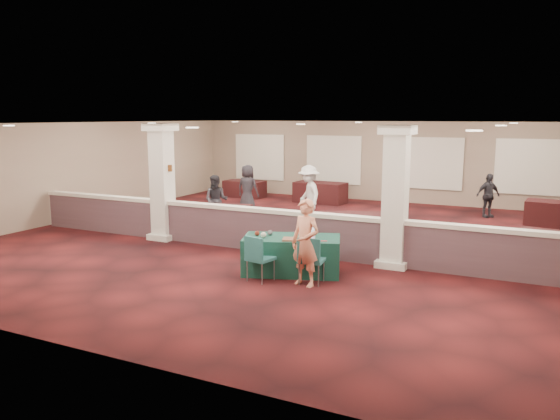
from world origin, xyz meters
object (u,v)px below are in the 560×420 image
at_px(near_table, 292,255).
at_px(woman, 305,243).
at_px(attendee_a, 216,200).
at_px(far_table_back_left, 245,189).
at_px(far_table_back_right, 560,215).
at_px(far_table_front_center, 357,229).
at_px(far_table_back_center, 320,192).
at_px(attendee_b, 309,195).
at_px(conf_chair_side, 258,255).
at_px(attendee_d, 248,188).
at_px(far_table_front_left, 220,217).
at_px(conf_chair_main, 310,257).
at_px(far_table_front_right, 559,249).
at_px(attendee_c, 488,195).

relative_size(near_table, woman, 1.18).
bearing_deg(woman, attendee_a, 152.47).
distance_m(far_table_back_left, far_table_back_right, 12.04).
bearing_deg(far_table_front_center, near_table, -96.95).
distance_m(far_table_front_center, attendee_a, 4.84).
bearing_deg(far_table_back_right, attendee_a, -156.20).
distance_m(far_table_back_left, far_table_back_center, 3.46).
distance_m(far_table_back_center, attendee_b, 4.62).
bearing_deg(woman, far_table_front_center, 107.82).
bearing_deg(near_table, conf_chair_side, -131.18).
bearing_deg(attendee_d, far_table_back_left, -57.96).
relative_size(near_table, far_table_front_left, 1.15).
distance_m(conf_chair_main, far_table_front_center, 3.91).
distance_m(far_table_front_right, far_table_back_left, 13.39).
xyz_separation_m(attendee_c, attendee_d, (-7.93, -2.50, 0.09)).
bearing_deg(conf_chair_side, attendee_a, 141.85).
bearing_deg(attendee_d, conf_chair_main, 127.99).
xyz_separation_m(far_table_front_left, attendee_d, (-0.84, 3.20, 0.47)).
bearing_deg(near_table, attendee_b, 89.63).
xyz_separation_m(far_table_front_center, far_table_back_center, (-3.53, 6.20, 0.00)).
relative_size(far_table_back_center, far_table_back_right, 1.01).
bearing_deg(far_table_back_left, far_table_front_left, -66.57).
relative_size(conf_chair_main, attendee_d, 0.59).
relative_size(woman, attendee_d, 1.06).
bearing_deg(conf_chair_main, woman, -131.01).
xyz_separation_m(woman, attendee_b, (-2.40, 5.81, 0.06)).
xyz_separation_m(far_table_back_left, attendee_d, (1.84, -3.00, 0.49)).
xyz_separation_m(conf_chair_main, far_table_back_left, (-7.28, 10.09, -0.24)).
bearing_deg(far_table_front_right, attendee_b, 165.53).
distance_m(far_table_front_left, far_table_front_right, 9.18).
distance_m(attendee_b, attendee_d, 3.28).
bearing_deg(far_table_front_left, attendee_a, 131.67).
height_order(far_table_front_left, attendee_b, attendee_b).
height_order(woman, attendee_a, woman).
relative_size(woman, attendee_c, 1.18).
bearing_deg(far_table_back_left, far_table_front_right, -27.59).
bearing_deg(attendee_a, conf_chair_side, -66.64).
bearing_deg(attendee_a, attendee_b, 8.94).
distance_m(woman, far_table_back_right, 10.05).
bearing_deg(conf_chair_side, woman, 23.08).
height_order(far_table_front_left, far_table_front_center, far_table_front_center).
bearing_deg(far_table_front_center, woman, -86.81).
bearing_deg(attendee_b, far_table_back_center, 154.30).
distance_m(woman, attendee_c, 10.03).
distance_m(woman, attendee_d, 8.98).
distance_m(conf_chair_side, attendee_b, 6.19).
height_order(conf_chair_main, far_table_front_left, conf_chair_main).
bearing_deg(far_table_front_right, woman, -139.33).
height_order(woman, far_table_back_right, woman).
distance_m(far_table_back_right, attendee_c, 2.38).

